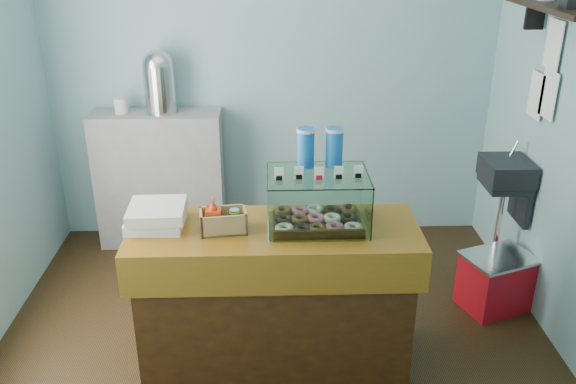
{
  "coord_description": "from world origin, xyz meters",
  "views": [
    {
      "loc": [
        -0.02,
        -3.22,
        2.43
      ],
      "look_at": [
        0.08,
        -0.15,
        1.07
      ],
      "focal_mm": 38.0,
      "sensor_mm": 36.0,
      "label": 1
    }
  ],
  "objects_px": {
    "red_cooler": "(496,281)",
    "display_case": "(318,195)",
    "coffee_urn": "(159,80)",
    "counter": "(275,297)"
  },
  "relations": [
    {
      "from": "red_cooler",
      "to": "display_case",
      "type": "bearing_deg",
      "value": 179.39
    },
    {
      "from": "display_case",
      "to": "red_cooler",
      "type": "bearing_deg",
      "value": 19.99
    },
    {
      "from": "coffee_urn",
      "to": "red_cooler",
      "type": "distance_m",
      "value": 2.83
    },
    {
      "from": "display_case",
      "to": "coffee_urn",
      "type": "relative_size",
      "value": 1.15
    },
    {
      "from": "display_case",
      "to": "coffee_urn",
      "type": "height_order",
      "value": "coffee_urn"
    },
    {
      "from": "counter",
      "to": "display_case",
      "type": "height_order",
      "value": "display_case"
    },
    {
      "from": "display_case",
      "to": "red_cooler",
      "type": "distance_m",
      "value": 1.61
    },
    {
      "from": "counter",
      "to": "red_cooler",
      "type": "xyz_separation_m",
      "value": [
        1.51,
        0.53,
        -0.26
      ]
    },
    {
      "from": "coffee_urn",
      "to": "red_cooler",
      "type": "bearing_deg",
      "value": -24.06
    },
    {
      "from": "display_case",
      "to": "coffee_urn",
      "type": "xyz_separation_m",
      "value": [
        -1.09,
        1.52,
        0.29
      ]
    }
  ]
}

